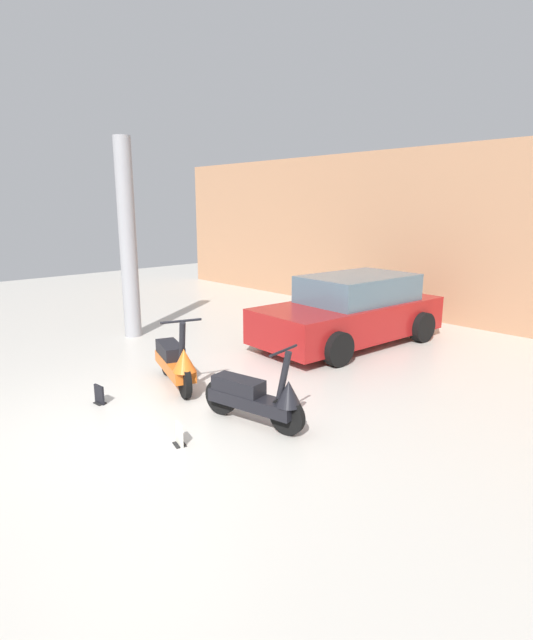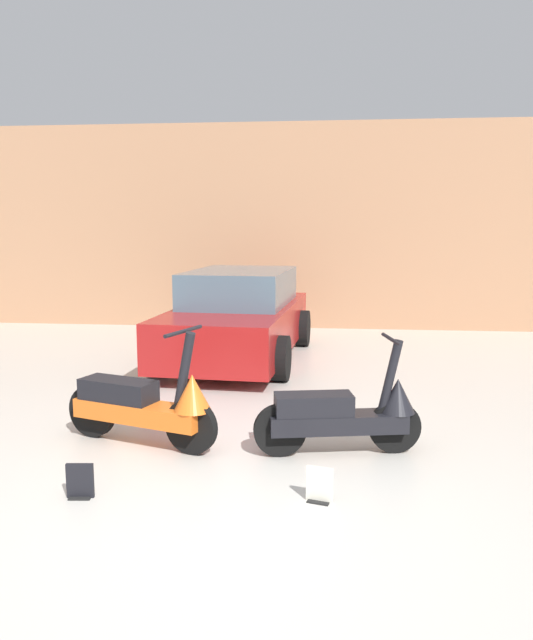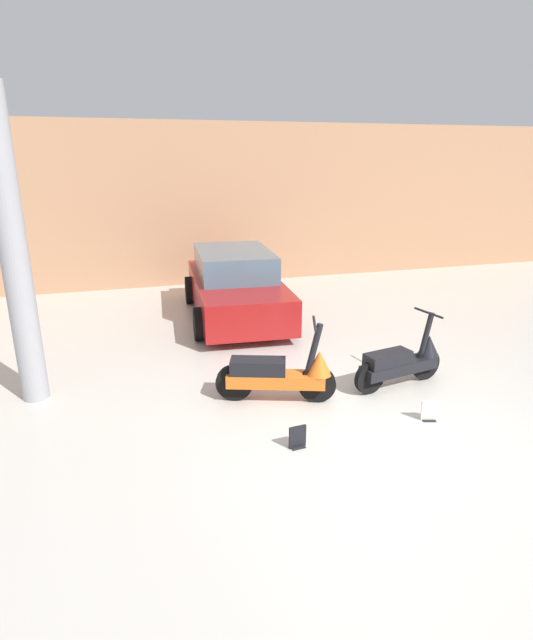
% 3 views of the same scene
% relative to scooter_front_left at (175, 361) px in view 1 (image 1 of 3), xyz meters
% --- Properties ---
extents(ground_plane, '(28.00, 28.00, 0.00)m').
position_rel_scooter_front_left_xyz_m(ground_plane, '(0.92, -1.10, -0.39)').
color(ground_plane, beige).
extents(wall_back, '(19.60, 0.12, 3.92)m').
position_rel_scooter_front_left_xyz_m(wall_back, '(0.92, 6.80, 1.57)').
color(wall_back, tan).
rests_on(wall_back, ground_plane).
extents(scooter_front_left, '(1.53, 0.78, 1.11)m').
position_rel_scooter_front_left_xyz_m(scooter_front_left, '(0.00, 0.00, 0.00)').
color(scooter_front_left, black).
rests_on(scooter_front_left, ground_plane).
extents(scooter_front_right, '(1.47, 0.60, 1.03)m').
position_rel_scooter_front_left_xyz_m(scooter_front_right, '(1.80, -0.01, -0.03)').
color(scooter_front_right, black).
rests_on(scooter_front_right, ground_plane).
extents(car_rear_left, '(2.09, 3.99, 1.32)m').
position_rel_scooter_front_left_xyz_m(car_rear_left, '(0.27, 3.84, 0.24)').
color(car_rear_left, maroon).
rests_on(car_rear_left, ground_plane).
extents(placard_near_left_scooter, '(0.20, 0.14, 0.26)m').
position_rel_scooter_front_left_xyz_m(placard_near_left_scooter, '(-0.16, -1.12, -0.28)').
color(placard_near_left_scooter, black).
rests_on(placard_near_left_scooter, ground_plane).
extents(placard_near_right_scooter, '(0.20, 0.16, 0.26)m').
position_rel_scooter_front_left_xyz_m(placard_near_right_scooter, '(1.59, -1.00, -0.28)').
color(placard_near_right_scooter, black).
rests_on(placard_near_right_scooter, ground_plane).
extents(support_column_side, '(0.34, 0.34, 3.92)m').
position_rel_scooter_front_left_xyz_m(support_column_side, '(-3.14, 1.01, 1.57)').
color(support_column_side, '#99999E').
rests_on(support_column_side, ground_plane).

